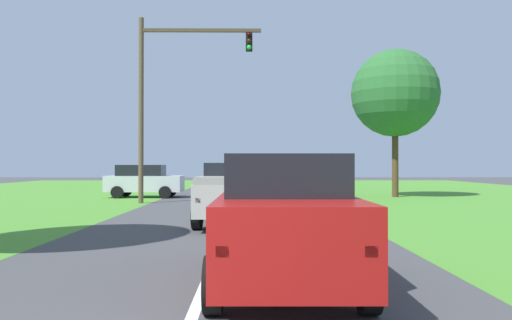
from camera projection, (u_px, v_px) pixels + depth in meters
ground_plane at (227, 227)px, 14.95m from camera, size 120.00×120.00×0.00m
red_suv_near at (284, 216)px, 7.79m from camera, size 2.18×4.95×1.99m
pickup_truck_lead at (238, 192)px, 15.76m from camera, size 2.56×5.51×1.90m
traffic_light at (168, 85)px, 24.24m from camera, size 5.90×0.40×8.94m
keep_moving_sign at (330, 171)px, 24.36m from camera, size 0.60×0.09×2.40m
oak_tree_right at (395, 93)px, 28.90m from camera, size 5.01×5.01×8.47m
crossing_suv_far at (144, 180)px, 28.49m from camera, size 4.26×2.08×1.84m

